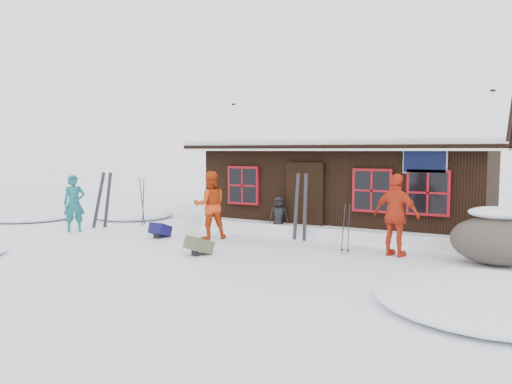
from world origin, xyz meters
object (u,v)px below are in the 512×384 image
Objects in this scene: skier_orange_left at (210,205)px; backpack_blue at (160,232)px; skier_crouched at (279,216)px; boulder at (497,239)px; backpack_olive at (199,248)px; skier_orange_right at (396,215)px; skier_teal at (74,203)px; ski_pair_left at (103,200)px; ski_poles at (346,229)px.

skier_orange_left is 1.59m from backpack_blue.
boulder is at bearing -43.07° from skier_crouched.
skier_orange_left is 2.24m from backpack_olive.
skier_orange_right is 3.78m from skier_crouched.
boulder is at bearing -47.81° from skier_teal.
skier_orange_right reaches higher than backpack_olive.
ski_pair_left is (0.14, 0.99, 0.01)m from skier_teal.
skier_orange_right is at bearing -18.55° from ski_pair_left.
ski_pair_left is 2.84m from backpack_blue.
skier_orange_left is 1.03× the size of ski_pair_left.
skier_crouched is at bearing -5.32° from ski_pair_left.
skier_orange_left reaches higher than backpack_blue.
skier_orange_right reaches higher than boulder.
boulder is at bearing 138.72° from skier_orange_left.
ski_pair_left is (-3.98, -0.02, -0.07)m from skier_orange_left.
backpack_blue is at bearing -174.85° from ski_poles.
skier_orange_left is 1.98m from skier_crouched.
skier_teal is at bearing -174.92° from backpack_blue.
boulder is at bearing -17.93° from ski_pair_left.
skier_teal reaches higher than backpack_blue.
boulder is (7.01, 0.33, -0.36)m from skier_orange_left.
skier_teal is 9.15m from skier_orange_right.
skier_orange_right is at bearing 12.86° from ski_poles.
ski_poles is at bearing 26.69° from skier_orange_right.
skier_orange_right reaches higher than skier_teal.
ski_pair_left is 3.30× the size of backpack_blue.
skier_orange_left reaches higher than ski_poles.
skier_crouched is (-3.56, 1.19, -0.39)m from skier_orange_right.
ski_pair_left is 7.85m from ski_poles.
backpack_blue is at bearing -173.97° from boulder.
skier_teal is at bearing 21.24° from skier_orange_right.
skier_teal is 8.05m from ski_poles.
backpack_blue is 0.97× the size of backpack_olive.
backpack_blue is (-8.29, -0.88, -0.41)m from boulder.
ski_pair_left is 5.33m from backpack_olive.
backpack_olive is at bearing -40.17° from ski_pair_left.
ski_pair_left reaches higher than skier_teal.
skier_orange_left is 1.52× the size of ski_poles.
skier_crouched is 5.71m from boulder.
skier_teal is 11.21m from boulder.
backpack_blue is at bearing 20.35° from skier_orange_right.
skier_teal is at bearing -173.35° from ski_poles.
ski_poles is (-1.09, -0.25, -0.37)m from skier_orange_right.
ski_pair_left is at bearing 164.78° from backpack_blue.
ski_pair_left reaches higher than backpack_blue.
skier_crouched is at bearing -31.41° from skier_teal.
skier_teal reaches higher than boulder.
ski_poles is 2.16× the size of backpack_olive.
skier_crouched is 0.59× the size of boulder.
ski_pair_left is (-5.37, -1.39, 0.30)m from skier_crouched.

